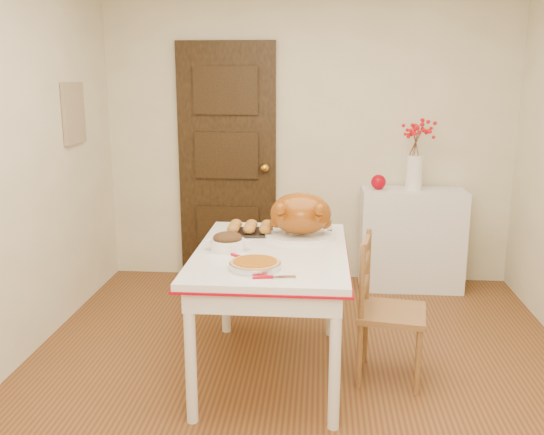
# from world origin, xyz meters

# --- Properties ---
(floor) EXTENTS (3.50, 4.00, 0.00)m
(floor) POSITION_xyz_m (0.00, 0.00, 0.00)
(floor) COLOR #542917
(floor) RESTS_ON ground
(wall_back) EXTENTS (3.50, 0.00, 2.50)m
(wall_back) POSITION_xyz_m (0.00, 2.00, 1.25)
(wall_back) COLOR beige
(wall_back) RESTS_ON ground
(wall_front) EXTENTS (3.50, 0.00, 2.50)m
(wall_front) POSITION_xyz_m (0.00, -2.00, 1.25)
(wall_front) COLOR beige
(wall_front) RESTS_ON ground
(door_back) EXTENTS (0.85, 0.06, 2.06)m
(door_back) POSITION_xyz_m (-0.70, 1.97, 1.03)
(door_back) COLOR black
(door_back) RESTS_ON ground
(photo_board) EXTENTS (0.03, 0.35, 0.45)m
(photo_board) POSITION_xyz_m (-1.73, 1.20, 1.50)
(photo_board) COLOR tan
(photo_board) RESTS_ON ground
(sideboard) EXTENTS (0.85, 0.38, 0.85)m
(sideboard) POSITION_xyz_m (0.89, 1.78, 0.43)
(sideboard) COLOR white
(sideboard) RESTS_ON floor
(kitchen_table) EXTENTS (0.90, 1.31, 0.78)m
(kitchen_table) POSITION_xyz_m (-0.17, 0.17, 0.39)
(kitchen_table) COLOR white
(kitchen_table) RESTS_ON floor
(chair_oak) EXTENTS (0.44, 0.44, 0.87)m
(chair_oak) POSITION_xyz_m (0.55, 0.16, 0.44)
(chair_oak) COLOR olive
(chair_oak) RESTS_ON floor
(berry_vase) EXTENTS (0.31, 0.31, 0.60)m
(berry_vase) POSITION_xyz_m (0.88, 1.78, 1.15)
(berry_vase) COLOR white
(berry_vase) RESTS_ON sideboard
(apple) EXTENTS (0.12, 0.12, 0.12)m
(apple) POSITION_xyz_m (0.59, 1.78, 0.91)
(apple) COLOR #A4000E
(apple) RESTS_ON sideboard
(turkey_platter) EXTENTS (0.48, 0.40, 0.28)m
(turkey_platter) POSITION_xyz_m (-0.01, 0.44, 0.92)
(turkey_platter) COLOR #783001
(turkey_platter) RESTS_ON kitchen_table
(pumpkin_pie) EXTENTS (0.35, 0.35, 0.06)m
(pumpkin_pie) POSITION_xyz_m (-0.22, -0.20, 0.81)
(pumpkin_pie) COLOR #A05311
(pumpkin_pie) RESTS_ON kitchen_table
(stuffing_dish) EXTENTS (0.29, 0.25, 0.10)m
(stuffing_dish) POSITION_xyz_m (-0.42, 0.14, 0.83)
(stuffing_dish) COLOR brown
(stuffing_dish) RESTS_ON kitchen_table
(rolls_tray) EXTENTS (0.31, 0.26, 0.08)m
(rolls_tray) POSITION_xyz_m (-0.33, 0.51, 0.82)
(rolls_tray) COLOR #A97526
(rolls_tray) RESTS_ON kitchen_table
(pie_server) EXTENTS (0.23, 0.09, 0.01)m
(pie_server) POSITION_xyz_m (-0.11, -0.34, 0.79)
(pie_server) COLOR silver
(pie_server) RESTS_ON kitchen_table
(carving_knife) EXTENTS (0.21, 0.20, 0.01)m
(carving_knife) POSITION_xyz_m (-0.29, -0.05, 0.79)
(carving_knife) COLOR silver
(carving_knife) RESTS_ON kitchen_table
(drinking_glass) EXTENTS (0.07, 0.07, 0.11)m
(drinking_glass) POSITION_xyz_m (-0.11, 0.68, 0.84)
(drinking_glass) COLOR white
(drinking_glass) RESTS_ON kitchen_table
(shaker_pair) EXTENTS (0.09, 0.06, 0.09)m
(shaker_pair) POSITION_xyz_m (0.15, 0.64, 0.83)
(shaker_pair) COLOR white
(shaker_pair) RESTS_ON kitchen_table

